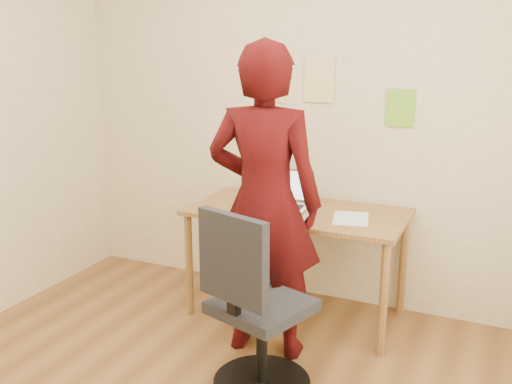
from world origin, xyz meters
The scene contains 10 objects.
room centered at (0.00, 0.00, 1.35)m, with size 3.58×3.58×2.78m.
desk centered at (0.10, 1.38, 0.65)m, with size 1.40×0.70×0.74m.
laptop centered at (0.00, 1.44, 0.79)m, with size 0.34×0.31×0.23m.
paper_sheet centered at (0.47, 1.34, 0.74)m, with size 0.21×0.30×0.00m, color white.
phone centered at (0.24, 1.17, 0.74)m, with size 0.10×0.13×0.01m.
wall_note_left centered at (-0.24, 1.74, 1.55)m, with size 0.21×0.00×0.30m, color #E5D389.
wall_note_mid centered at (0.11, 1.74, 1.56)m, with size 0.21×0.00×0.30m, color #E5D389.
wall_note_right centered at (0.66, 1.74, 1.39)m, with size 0.18×0.00×0.24m, color #74BC2A.
office_chair centered at (0.22, 0.45, 0.43)m, with size 0.56×0.57×1.01m.
person centered at (0.09, 0.88, 0.91)m, with size 0.66×0.44×1.82m, color #360708.
Camera 1 is at (1.34, -1.98, 1.78)m, focal length 40.00 mm.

